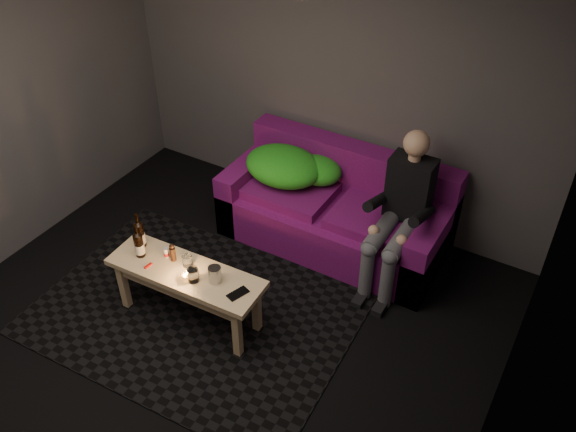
# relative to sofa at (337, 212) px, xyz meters

# --- Properties ---
(floor) EXTENTS (4.50, 4.50, 0.00)m
(floor) POSITION_rel_sofa_xyz_m (-0.31, -1.82, -0.30)
(floor) COLOR black
(floor) RESTS_ON ground
(room) EXTENTS (4.50, 4.50, 4.50)m
(room) POSITION_rel_sofa_xyz_m (-0.31, -1.35, 1.35)
(room) COLOR silver
(room) RESTS_ON ground
(rug) EXTENTS (2.46, 1.84, 0.01)m
(rug) POSITION_rel_sofa_xyz_m (-0.53, -1.35, -0.29)
(rug) COLOR black
(rug) RESTS_ON floor
(sofa) EXTENTS (1.91, 0.86, 0.82)m
(sofa) POSITION_rel_sofa_xyz_m (0.00, 0.00, 0.00)
(sofa) COLOR #670D58
(sofa) RESTS_ON floor
(green_blanket) EXTENTS (0.84, 0.57, 0.29)m
(green_blanket) POSITION_rel_sofa_xyz_m (-0.46, -0.01, 0.32)
(green_blanket) COLOR #1DA01D
(green_blanket) RESTS_ON sofa
(person) EXTENTS (0.34, 0.79, 1.27)m
(person) POSITION_rel_sofa_xyz_m (0.61, -0.16, 0.36)
(person) COLOR black
(person) RESTS_ON sofa
(coffee_table) EXTENTS (1.21, 0.43, 0.49)m
(coffee_table) POSITION_rel_sofa_xyz_m (-0.53, -1.40, 0.10)
(coffee_table) COLOR tan
(coffee_table) RESTS_ON rug
(beer_bottle_a) EXTENTS (0.07, 0.07, 0.30)m
(beer_bottle_a) POSITION_rel_sofa_xyz_m (-0.99, -1.35, 0.30)
(beer_bottle_a) COLOR black
(beer_bottle_a) RESTS_ON coffee_table
(beer_bottle_b) EXTENTS (0.07, 0.07, 0.29)m
(beer_bottle_b) POSITION_rel_sofa_xyz_m (-0.91, -1.44, 0.30)
(beer_bottle_b) COLOR black
(beer_bottle_b) RESTS_ON coffee_table
(salt_shaker) EXTENTS (0.04, 0.04, 0.08)m
(salt_shaker) POSITION_rel_sofa_xyz_m (-0.74, -1.35, 0.23)
(salt_shaker) COLOR silver
(salt_shaker) RESTS_ON coffee_table
(pepper_mill) EXTENTS (0.04, 0.04, 0.12)m
(pepper_mill) POSITION_rel_sofa_xyz_m (-0.67, -1.36, 0.25)
(pepper_mill) COLOR black
(pepper_mill) RESTS_ON coffee_table
(tumbler_back) EXTENTS (0.09, 0.09, 0.09)m
(tumbler_back) POSITION_rel_sofa_xyz_m (-0.55, -1.35, 0.24)
(tumbler_back) COLOR white
(tumbler_back) RESTS_ON coffee_table
(tealight) EXTENTS (0.06, 0.06, 0.05)m
(tealight) POSITION_rel_sofa_xyz_m (-0.47, -1.47, 0.21)
(tealight) COLOR white
(tealight) RESTS_ON coffee_table
(tumbler_front) EXTENTS (0.11, 0.11, 0.10)m
(tumbler_front) POSITION_rel_sofa_xyz_m (-0.41, -1.45, 0.24)
(tumbler_front) COLOR white
(tumbler_front) RESTS_ON coffee_table
(steel_cup) EXTENTS (0.12, 0.12, 0.13)m
(steel_cup) POSITION_rel_sofa_xyz_m (-0.27, -1.38, 0.25)
(steel_cup) COLOR #ADAFB4
(steel_cup) RESTS_ON coffee_table
(smartphone) EXTENTS (0.12, 0.17, 0.01)m
(smartphone) POSITION_rel_sofa_xyz_m (-0.06, -1.41, 0.20)
(smartphone) COLOR black
(smartphone) RESTS_ON coffee_table
(red_lighter) EXTENTS (0.03, 0.07, 0.01)m
(red_lighter) POSITION_rel_sofa_xyz_m (-0.79, -1.50, 0.20)
(red_lighter) COLOR red
(red_lighter) RESTS_ON coffee_table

